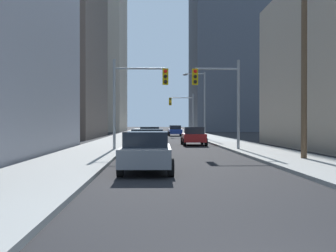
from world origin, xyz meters
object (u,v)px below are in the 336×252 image
Objects in this scene: traffic_signal_near_right at (219,90)px; traffic_signal_far_right at (182,108)px; sedan_blue at (175,131)px; traffic_signal_near_left at (138,89)px; sedan_black at (150,135)px; sedan_red at (194,136)px; sedan_grey at (146,152)px; sedan_green at (148,143)px.

traffic_signal_near_right and traffic_signal_far_right have the same top height.
sedan_blue is 0.71× the size of traffic_signal_near_left.
sedan_black is 0.99× the size of sedan_blue.
sedan_black is at bearing 117.63° from traffic_signal_near_right.
traffic_signal_near_left reaches higher than sedan_blue.
sedan_red is 0.71× the size of traffic_signal_near_right.
sedan_grey is at bearing -89.98° from sedan_black.
sedan_grey is 6.39m from sedan_green.
sedan_grey is 1.00× the size of sedan_green.
sedan_green is at bearing -106.11° from sedan_red.
traffic_signal_near_left is at bearing 93.54° from sedan_grey.
traffic_signal_near_left is (-0.73, 11.82, 3.26)m from sedan_grey.
sedan_green and sedan_black have the same top height.
traffic_signal_far_right is (-0.15, 31.52, 0.02)m from traffic_signal_near_right.
sedan_grey is 1.00× the size of sedan_red.
sedan_green is 0.70× the size of traffic_signal_far_right.
traffic_signal_near_left reaches higher than sedan_black.
sedan_black is at bearing -101.00° from traffic_signal_far_right.
traffic_signal_near_right is 1.00× the size of traffic_signal_far_right.
traffic_signal_far_right reaches higher than sedan_green.
sedan_grey is at bearing -95.82° from traffic_signal_far_right.
traffic_signal_far_right is (4.44, 36.95, 3.26)m from sedan_green.
sedan_blue is at bearing 85.61° from sedan_grey.
traffic_signal_near_left is (-4.13, -32.47, 3.26)m from sedan_blue.
sedan_grey is 43.69m from traffic_signal_far_right.
sedan_red is 25.25m from sedan_blue.
traffic_signal_far_right reaches higher than sedan_red.
traffic_signal_far_right is at bearing 84.18° from sedan_grey.
traffic_signal_far_right is (0.79, 24.29, 3.26)m from sedan_red.
traffic_signal_near_left is (-0.71, 5.43, 3.26)m from sedan_green.
traffic_signal_far_right is at bearing 88.14° from sedan_red.
traffic_signal_near_right reaches higher than sedan_blue.
sedan_green is at bearing -90.07° from sedan_black.
sedan_black is at bearing 89.93° from sedan_green.
sedan_blue is 3.54m from traffic_signal_far_right.
sedan_green is 1.00× the size of sedan_red.
sedan_black is at bearing 85.26° from traffic_signal_near_left.
sedan_black is 1.00× the size of sedan_red.
traffic_signal_near_right is at bearing 68.87° from sedan_grey.
traffic_signal_far_right is (5.15, 31.52, -0.01)m from traffic_signal_near_left.
sedan_black is 23.43m from traffic_signal_far_right.
traffic_signal_near_right is at bearing -62.37° from sedan_black.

